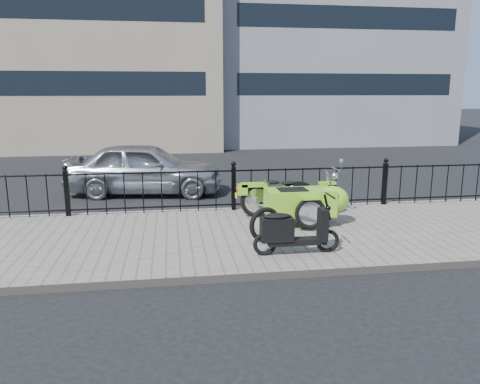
{
  "coord_description": "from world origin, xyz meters",
  "views": [
    {
      "loc": [
        -1.34,
        -8.62,
        2.68
      ],
      "look_at": [
        -0.07,
        -0.1,
        0.82
      ],
      "focal_mm": 35.0,
      "sensor_mm": 36.0,
      "label": 1
    }
  ],
  "objects": [
    {
      "name": "building_tan",
      "position": [
        -6.0,
        15.99,
        6.0
      ],
      "size": [
        14.0,
        8.01,
        12.0
      ],
      "color": "gray",
      "rests_on": "ground"
    },
    {
      "name": "iron_fence",
      "position": [
        0.0,
        1.3,
        0.59
      ],
      "size": [
        14.11,
        0.11,
        1.08
      ],
      "color": "black",
      "rests_on": "sidewalk"
    },
    {
      "name": "ground",
      "position": [
        0.0,
        0.0,
        0.0
      ],
      "size": [
        120.0,
        120.0,
        0.0
      ],
      "primitive_type": "plane",
      "color": "black",
      "rests_on": "ground"
    },
    {
      "name": "sidewalk",
      "position": [
        0.0,
        -0.5,
        0.06
      ],
      "size": [
        30.0,
        3.8,
        0.12
      ],
      "primitive_type": "cube",
      "color": "#6B635A",
      "rests_on": "ground"
    },
    {
      "name": "sedan_car",
      "position": [
        -2.03,
        3.8,
        0.69
      ],
      "size": [
        4.23,
        2.16,
        1.38
      ],
      "primitive_type": "imported",
      "rotation": [
        0.0,
        0.0,
        1.44
      ],
      "color": "#AAADB1",
      "rests_on": "ground"
    },
    {
      "name": "curb",
      "position": [
        0.0,
        1.44,
        0.06
      ],
      "size": [
        30.0,
        0.1,
        0.12
      ],
      "primitive_type": "cube",
      "color": "gray",
      "rests_on": "ground"
    },
    {
      "name": "scooter",
      "position": [
        0.52,
        -1.69,
        0.49
      ],
      "size": [
        1.42,
        0.41,
        0.96
      ],
      "color": "black",
      "rests_on": "sidewalk"
    },
    {
      "name": "motorcycle_sidecar",
      "position": [
        1.27,
        0.01,
        0.59
      ],
      "size": [
        2.28,
        1.48,
        0.98
      ],
      "color": "black",
      "rests_on": "sidewalk"
    },
    {
      "name": "spare_tire",
      "position": [
        0.24,
        -0.99,
        0.43
      ],
      "size": [
        0.61,
        0.28,
        0.61
      ],
      "primitive_type": "torus",
      "rotation": [
        1.57,
        0.0,
        0.33
      ],
      "color": "black",
      "rests_on": "sidewalk"
    }
  ]
}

